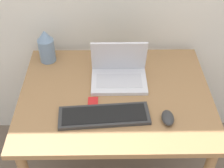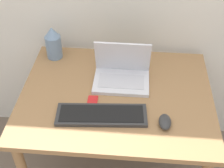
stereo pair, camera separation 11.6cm
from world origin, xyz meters
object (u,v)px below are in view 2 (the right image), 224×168
at_px(keyboard, 102,115).
at_px(mp3_player, 93,101).
at_px(mouse, 165,122).
at_px(vase, 53,43).
at_px(laptop, 122,73).

bearing_deg(keyboard, mp3_player, 119.69).
bearing_deg(mp3_player, keyboard, -60.31).
bearing_deg(mouse, vase, 142.06).
relative_size(mouse, vase, 0.49).
height_order(keyboard, mp3_player, keyboard).
relative_size(laptop, vase, 1.49).
bearing_deg(mp3_player, vase, 127.01).
bearing_deg(mouse, laptop, 125.64).
distance_m(laptop, mp3_player, 0.23).
height_order(mouse, vase, vase).
bearing_deg(keyboard, mouse, -5.40).
height_order(laptop, keyboard, laptop).
bearing_deg(keyboard, laptop, 74.15).
bearing_deg(mouse, mp3_player, 160.33).
relative_size(keyboard, mouse, 4.56).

